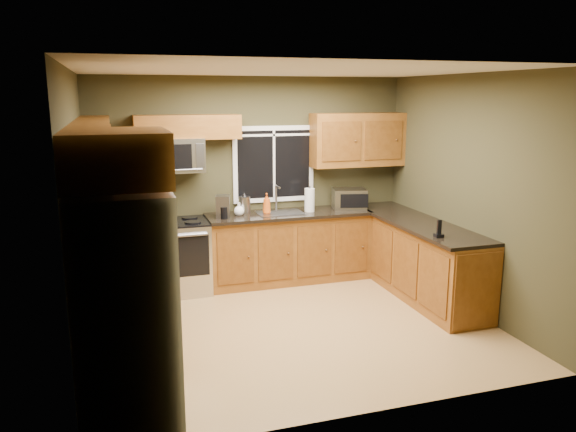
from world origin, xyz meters
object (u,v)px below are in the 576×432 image
range (178,256)px  kettle (245,204)px  cordless_phone (439,232)px  paper_towel_roll (310,200)px  soap_bottle_a (267,204)px  microwave (173,155)px  coffee_maker (223,207)px  refrigerator (126,308)px  toaster_oven (349,199)px  soap_bottle_c (239,209)px

range → kettle: kettle is taller
cordless_phone → paper_towel_roll: bearing=117.1°
range → soap_bottle_a: size_ratio=3.49×
microwave → coffee_maker: size_ratio=2.67×
refrigerator → soap_bottle_a: bearing=56.4°
coffee_maker → cordless_phone: coffee_maker is taller
range → cordless_phone: (2.63, -1.73, 0.53)m
cordless_phone → range: bearing=146.7°
refrigerator → cordless_phone: refrigerator is taller
toaster_oven → kettle: same height
paper_towel_roll → soap_bottle_a: (-0.58, 0.03, -0.02)m
toaster_oven → soap_bottle_a: size_ratio=1.87×
microwave → paper_towel_roll: size_ratio=2.22×
refrigerator → range: 2.89m
kettle → soap_bottle_c: 0.14m
refrigerator → soap_bottle_a: refrigerator is taller
range → microwave: bearing=90.0°
coffee_maker → soap_bottle_a: 0.60m
range → kettle: size_ratio=3.41×
kettle → refrigerator: bearing=-118.7°
refrigerator → range: refrigerator is taller
paper_towel_roll → kettle: bearing=171.2°
kettle → paper_towel_roll: (0.85, -0.13, 0.03)m
soap_bottle_c → range: bearing=-177.8°
range → coffee_maker: 0.84m
range → soap_bottle_c: (0.80, 0.03, 0.56)m
coffee_maker → soap_bottle_c: 0.24m
microwave → coffee_maker: (0.58, -0.17, -0.66)m
toaster_oven → kettle: bearing=175.1°
refrigerator → soap_bottle_a: size_ratio=6.70×
toaster_oven → kettle: size_ratio=1.83×
refrigerator → toaster_oven: 4.10m
toaster_oven → coffee_maker: bearing=-178.5°
coffee_maker → paper_towel_roll: size_ratio=0.83×
kettle → cordless_phone: (1.74, -1.86, -0.07)m
refrigerator → kettle: (1.59, 2.90, 0.17)m
refrigerator → soap_bottle_c: (1.49, 2.80, 0.12)m
microwave → toaster_oven: (2.33, -0.13, -0.65)m
refrigerator → soap_bottle_c: 3.17m
paper_towel_roll → toaster_oven: bearing=0.8°
coffee_maker → range: bearing=176.2°
paper_towel_roll → microwave: bearing=175.5°
range → soap_bottle_c: bearing=2.2°
range → toaster_oven: bearing=0.1°
coffee_maker → kettle: (0.32, 0.17, -0.01)m
microwave → paper_towel_roll: (1.75, -0.14, -0.63)m
range → soap_bottle_c: 0.97m
soap_bottle_c → microwave: bearing=172.5°
range → toaster_oven: (2.33, 0.01, 0.61)m
kettle → paper_towel_roll: size_ratio=0.80×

